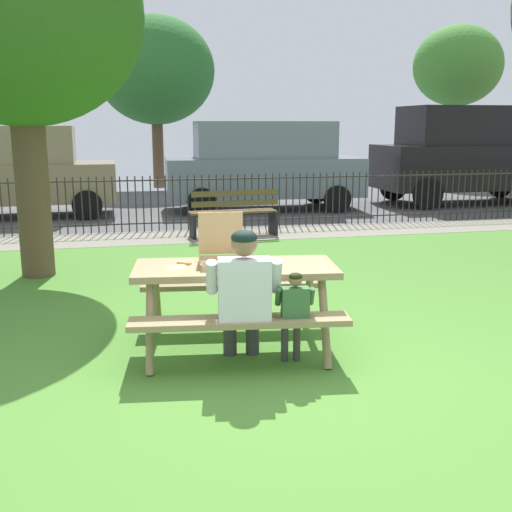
% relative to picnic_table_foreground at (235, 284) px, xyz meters
% --- Properties ---
extents(ground, '(28.00, 11.27, 0.02)m').
position_rel_picnic_table_foreground_xyz_m(ground, '(0.23, 0.88, -0.61)').
color(ground, '#528E34').
extents(cobblestone_walkway, '(28.00, 1.40, 0.01)m').
position_rel_picnic_table_foreground_xyz_m(cobblestone_walkway, '(0.23, 5.82, -0.60)').
color(cobblestone_walkway, gray).
extents(street_asphalt, '(28.00, 7.42, 0.01)m').
position_rel_picnic_table_foreground_xyz_m(street_asphalt, '(0.23, 10.23, -0.60)').
color(street_asphalt, '#515154').
extents(picnic_table_foreground, '(1.98, 1.70, 0.79)m').
position_rel_picnic_table_foreground_xyz_m(picnic_table_foreground, '(0.00, 0.00, 0.00)').
color(picnic_table_foreground, '#988358').
rests_on(picnic_table_foreground, ground).
extents(pizza_box_open, '(0.45, 0.50, 0.46)m').
position_rel_picnic_table_foreground_xyz_m(pizza_box_open, '(-0.11, 0.07, 0.26)').
color(pizza_box_open, tan).
rests_on(pizza_box_open, picnic_table_foreground).
extents(pizza_slice_on_table, '(0.25, 0.27, 0.02)m').
position_rel_picnic_table_foreground_xyz_m(pizza_slice_on_table, '(-0.50, 0.08, 0.18)').
color(pizza_slice_on_table, '#EED875').
rests_on(pizza_slice_on_table, picnic_table_foreground).
extents(adult_at_table, '(0.63, 0.63, 1.19)m').
position_rel_picnic_table_foreground_xyz_m(adult_at_table, '(-0.03, -0.50, 0.06)').
color(adult_at_table, '#3C3C3C').
rests_on(adult_at_table, ground).
extents(child_at_table, '(0.33, 0.33, 0.84)m').
position_rel_picnic_table_foreground_xyz_m(child_at_table, '(0.38, -0.58, -0.09)').
color(child_at_table, '#3D3D3D').
rests_on(child_at_table, ground).
extents(iron_fence_streetside, '(23.01, 0.03, 1.06)m').
position_rel_picnic_table_foreground_xyz_m(iron_fence_streetside, '(0.23, 6.52, -0.06)').
color(iron_fence_streetside, '#2D2823').
rests_on(iron_fence_streetside, ground).
extents(park_bench_center, '(1.62, 0.56, 0.85)m').
position_rel_picnic_table_foreground_xyz_m(park_bench_center, '(1.05, 5.68, -0.18)').
color(park_bench_center, brown).
rests_on(park_bench_center, ground).
extents(tree_midground_right, '(3.09, 3.09, 4.75)m').
position_rel_picnic_table_foreground_xyz_m(tree_midground_right, '(-2.10, 3.30, 2.73)').
color(tree_midground_right, brown).
rests_on(tree_midground_right, ground).
extents(parked_car_center, '(3.93, 1.90, 1.98)m').
position_rel_picnic_table_foreground_xyz_m(parked_car_center, '(-2.99, 9.09, 0.41)').
color(parked_car_center, '#917E5F').
rests_on(parked_car_center, ground).
extents(parked_car_right, '(4.68, 2.12, 2.08)m').
position_rel_picnic_table_foreground_xyz_m(parked_car_right, '(2.41, 9.09, 0.50)').
color(parked_car_right, slate).
rests_on(parked_car_right, ground).
extents(parked_car_far_right, '(4.73, 2.13, 2.46)m').
position_rel_picnic_table_foreground_xyz_m(parked_car_far_right, '(7.84, 9.09, 0.71)').
color(parked_car_far_right, black).
rests_on(parked_car_far_right, ground).
extents(far_tree_midleft, '(3.70, 3.70, 5.33)m').
position_rel_picnic_table_foreground_xyz_m(far_tree_midleft, '(0.31, 14.94, 3.05)').
color(far_tree_midleft, brown).
rests_on(far_tree_midleft, ground).
extents(far_tree_center, '(3.05, 3.05, 5.38)m').
position_rel_picnic_table_foreground_xyz_m(far_tree_center, '(10.73, 14.94, 3.39)').
color(far_tree_center, brown).
rests_on(far_tree_center, ground).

